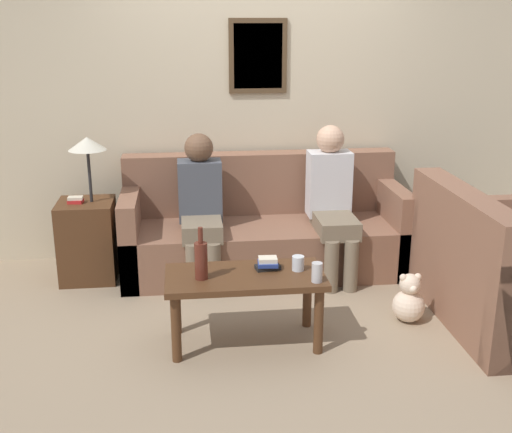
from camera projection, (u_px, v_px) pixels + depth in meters
The scene contains 13 objects.
ground_plane at pixel (272, 292), 4.90m from camera, with size 16.00×16.00×0.00m, color gray.
wall_back at pixel (257, 104), 5.41m from camera, with size 9.00×0.08×2.60m.
couch_main at pixel (263, 231), 5.29m from camera, with size 2.28×0.84×0.92m.
couch_side at pixel (496, 277), 4.37m from camera, with size 0.84×1.42×0.92m.
coffee_table at pixel (245, 286), 4.03m from camera, with size 0.99×0.49×0.47m.
side_table_with_lamp at pixel (88, 234), 5.05m from camera, with size 0.43×0.43×1.14m.
wine_bottle at pixel (201, 259), 3.90m from camera, with size 0.08×0.08×0.33m.
drinking_glass at pixel (298, 263), 4.06m from camera, with size 0.08×0.08×0.09m.
book_stack at pixel (268, 264), 4.07m from camera, with size 0.17×0.13×0.08m.
soda_can at pixel (317, 272), 3.87m from camera, with size 0.07×0.07×0.12m.
person_left at pixel (201, 203), 4.98m from camera, with size 0.34×0.60×1.15m.
person_right at pixel (332, 198), 5.08m from camera, with size 0.34×0.67×1.20m.
teddy_bear at pixel (409, 301), 4.39m from camera, with size 0.22×0.22×0.35m.
Camera 1 is at (-0.64, -4.46, 2.02)m, focal length 45.00 mm.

